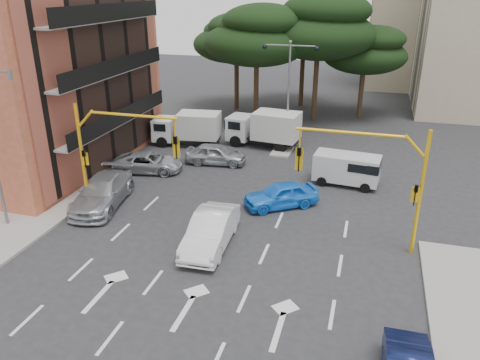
# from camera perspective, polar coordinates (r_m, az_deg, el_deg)

# --- Properties ---
(ground) EXTENTS (120.00, 120.00, 0.00)m
(ground) POSITION_cam_1_polar(r_m,az_deg,el_deg) (22.62, -2.02, -8.25)
(ground) COLOR #28282B
(ground) RESTS_ON ground
(median_strip) EXTENTS (1.40, 6.00, 0.15)m
(median_strip) POSITION_cam_1_polar(r_m,az_deg,el_deg) (36.80, 5.67, 4.37)
(median_strip) COLOR gray
(median_strip) RESTS_ON ground
(apartment_orange) EXTENTS (15.19, 16.15, 13.70)m
(apartment_orange) POSITION_cam_1_polar(r_m,az_deg,el_deg) (36.03, -26.79, 12.80)
(apartment_orange) COLOR #9F5632
(apartment_orange) RESTS_ON ground
(apartment_beige_far) EXTENTS (16.20, 12.15, 16.70)m
(apartment_beige_far) POSITION_cam_1_polar(r_m,az_deg,el_deg) (62.84, 23.49, 18.08)
(apartment_beige_far) COLOR tan
(apartment_beige_far) RESTS_ON ground
(pine_left_near) EXTENTS (9.15, 9.15, 10.23)m
(pine_left_near) POSITION_cam_1_polar(r_m,az_deg,el_deg) (41.77, 2.13, 17.25)
(pine_left_near) COLOR #382616
(pine_left_near) RESTS_ON ground
(pine_center) EXTENTS (9.98, 9.98, 11.16)m
(pine_center) POSITION_cam_1_polar(r_m,az_deg,el_deg) (42.77, 9.68, 18.03)
(pine_center) COLOR #382616
(pine_center) RESTS_ON ground
(pine_left_far) EXTENTS (8.32, 8.32, 9.30)m
(pine_left_far) POSITION_cam_1_polar(r_m,az_deg,el_deg) (46.46, -0.38, 16.98)
(pine_left_far) COLOR #382616
(pine_left_far) RESTS_ON ground
(pine_right) EXTENTS (7.49, 7.49, 8.37)m
(pine_right) POSITION_cam_1_polar(r_m,az_deg,el_deg) (44.68, 15.10, 15.10)
(pine_right) COLOR #382616
(pine_right) RESTS_ON ground
(pine_back) EXTENTS (9.15, 9.15, 10.23)m
(pine_back) POSITION_cam_1_polar(r_m,az_deg,el_deg) (48.03, 7.92, 17.80)
(pine_back) COLOR #382616
(pine_back) RESTS_ON ground
(signal_mast_right) EXTENTS (5.79, 0.37, 6.00)m
(signal_mast_right) POSITION_cam_1_polar(r_m,az_deg,el_deg) (21.83, 16.78, 0.91)
(signal_mast_right) COLOR yellow
(signal_mast_right) RESTS_ON ground
(signal_mast_left) EXTENTS (5.79, 0.37, 6.00)m
(signal_mast_left) POSITION_cam_1_polar(r_m,az_deg,el_deg) (25.35, -15.56, 4.09)
(signal_mast_left) COLOR yellow
(signal_mast_left) RESTS_ON ground
(street_lamp_center) EXTENTS (4.16, 0.36, 7.77)m
(street_lamp_center) POSITION_cam_1_polar(r_m,az_deg,el_deg) (35.48, 6.02, 12.59)
(street_lamp_center) COLOR slate
(street_lamp_center) RESTS_ON median_strip
(car_white_hatch) EXTENTS (1.96, 5.03, 1.63)m
(car_white_hatch) POSITION_cam_1_polar(r_m,az_deg,el_deg) (22.41, -3.60, -6.19)
(car_white_hatch) COLOR white
(car_white_hatch) RESTS_ON ground
(car_blue_compact) EXTENTS (4.43, 3.75, 1.43)m
(car_blue_compact) POSITION_cam_1_polar(r_m,az_deg,el_deg) (26.37, 5.02, -1.80)
(car_blue_compact) COLOR blue
(car_blue_compact) RESTS_ON ground
(car_silver_wagon) EXTENTS (3.17, 5.91, 1.63)m
(car_silver_wagon) POSITION_cam_1_polar(r_m,az_deg,el_deg) (27.50, -16.41, -1.40)
(car_silver_wagon) COLOR #9C9EA4
(car_silver_wagon) RESTS_ON ground
(car_silver_cross_a) EXTENTS (4.93, 2.98, 1.28)m
(car_silver_cross_a) POSITION_cam_1_polar(r_m,az_deg,el_deg) (31.82, -11.17, 2.11)
(car_silver_cross_a) COLOR #A7AAB0
(car_silver_cross_a) RESTS_ON ground
(car_silver_cross_b) EXTENTS (4.36, 2.15, 1.43)m
(car_silver_cross_b) POSITION_cam_1_polar(r_m,az_deg,el_deg) (32.61, -2.96, 3.18)
(car_silver_cross_b) COLOR #9FA3A7
(car_silver_cross_b) RESTS_ON ground
(van_white) EXTENTS (4.13, 2.19, 1.98)m
(van_white) POSITION_cam_1_polar(r_m,az_deg,el_deg) (29.82, 12.85, 1.26)
(van_white) COLOR silver
(van_white) RESTS_ON ground
(box_truck_a) EXTENTS (5.45, 2.80, 2.57)m
(box_truck_a) POSITION_cam_1_polar(r_m,az_deg,el_deg) (36.61, -6.45, 6.23)
(box_truck_a) COLOR white
(box_truck_a) RESTS_ON ground
(box_truck_b) EXTENTS (5.83, 2.97, 2.76)m
(box_truck_b) POSITION_cam_1_polar(r_m,az_deg,el_deg) (36.08, 2.91, 6.25)
(box_truck_b) COLOR silver
(box_truck_b) RESTS_ON ground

